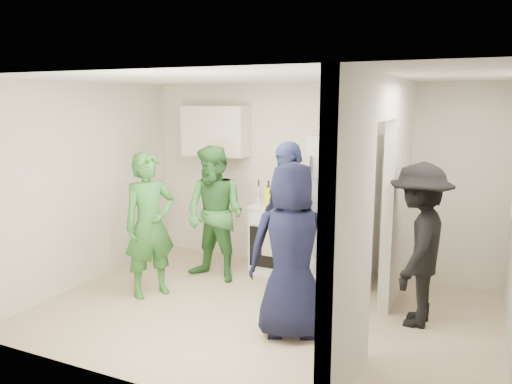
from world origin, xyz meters
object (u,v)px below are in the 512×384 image
person_green_center (215,214)px  person_nook (418,245)px  person_navy (292,251)px  fridge (343,210)px  wicker_basket (339,129)px  yellow_cup_stack_top (362,126)px  person_green_left (150,225)px  person_denim (288,221)px  stove (282,238)px  blue_bowl (339,118)px

person_green_center → person_nook: bearing=0.9°
person_green_center → person_navy: bearing=-29.6°
fridge → wicker_basket: 1.01m
yellow_cup_stack_top → person_green_left: bearing=-148.6°
person_green_left → person_denim: bearing=-37.7°
stove → person_nook: bearing=-26.7°
person_navy → fridge: bearing=-113.6°
stove → person_green_center: person_green_center is taller
stove → person_nook: size_ratio=0.54×
person_navy → person_nook: bearing=-165.1°
wicker_basket → person_navy: bearing=-88.3°
person_navy → yellow_cup_stack_top: bearing=-121.4°
blue_bowl → person_green_left: bearing=-141.3°
stove → fridge: (0.83, -0.03, 0.47)m
blue_bowl → person_green_left: size_ratio=0.14×
blue_bowl → person_navy: 2.12m
person_denim → yellow_cup_stack_top: bearing=89.1°
stove → wicker_basket: bearing=1.6°
fridge → blue_bowl: 1.14m
yellow_cup_stack_top → person_green_left: size_ratio=0.15×
person_nook → fridge: bearing=-128.7°
person_green_left → person_green_center: person_green_center is taller
person_green_center → person_denim: bearing=-3.0°
yellow_cup_stack_top → person_nook: (0.80, -0.80, -1.14)m
person_denim → person_nook: person_denim is taller
yellow_cup_stack_top → person_denim: yellow_cup_stack_top is taller
blue_bowl → yellow_cup_stack_top: 0.36m
stove → person_nook: person_nook is taller
fridge → person_green_left: 2.39m
person_denim → person_green_center: bearing=-148.9°
wicker_basket → person_navy: wicker_basket is taller
blue_bowl → yellow_cup_stack_top: bearing=-25.1°
person_denim → wicker_basket: bearing=110.3°
fridge → person_denim: size_ratio=1.01×
yellow_cup_stack_top → person_green_center: (-1.70, -0.55, -1.12)m
person_green_left → fridge: bearing=-22.7°
wicker_basket → person_green_left: wicker_basket is taller
blue_bowl → person_denim: size_ratio=0.13×
stove → blue_bowl: blue_bowl is taller
person_denim → person_navy: person_denim is taller
yellow_cup_stack_top → blue_bowl: bearing=154.9°
person_green_left → person_navy: size_ratio=0.99×
wicker_basket → person_green_center: (-1.38, -0.70, -1.07)m
stove → person_nook: (1.85, -0.93, 0.38)m
person_denim → blue_bowl: bearing=110.3°
person_green_center → blue_bowl: bearing=33.5°
person_green_left → person_nook: bearing=-49.1°
person_green_left → person_green_center: size_ratio=0.98×
person_nook → person_green_center: bearing=-93.0°
stove → person_navy: size_ratio=0.53×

